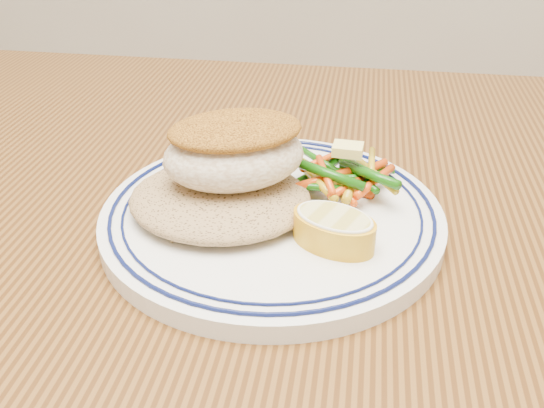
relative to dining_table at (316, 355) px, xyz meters
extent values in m
cube|color=#43250D|center=(0.00, 0.00, 0.08)|extent=(1.50, 0.90, 0.04)
cylinder|color=silver|center=(-0.04, 0.04, 0.10)|extent=(0.27, 0.27, 0.01)
torus|color=#0A113F|center=(-0.04, 0.04, 0.11)|extent=(0.25, 0.25, 0.00)
torus|color=#0A113F|center=(-0.04, 0.04, 0.11)|extent=(0.23, 0.23, 0.00)
ellipsoid|color=olive|center=(-0.08, 0.03, 0.13)|extent=(0.14, 0.13, 0.03)
ellipsoid|color=beige|center=(-0.07, 0.04, 0.16)|extent=(0.13, 0.12, 0.05)
ellipsoid|color=#9A5F18|center=(-0.07, 0.04, 0.18)|extent=(0.12, 0.11, 0.02)
cylinder|color=#D9430A|center=(0.01, 0.08, 0.12)|extent=(0.06, 0.03, 0.01)
cylinder|color=#D9430A|center=(0.01, 0.08, 0.12)|extent=(0.05, 0.02, 0.01)
cylinder|color=#D9430A|center=(0.01, 0.08, 0.12)|extent=(0.04, 0.03, 0.01)
cylinder|color=#124C09|center=(0.02, 0.11, 0.12)|extent=(0.06, 0.01, 0.01)
cylinder|color=#124C09|center=(0.00, 0.10, 0.12)|extent=(0.05, 0.03, 0.01)
cylinder|color=#124C09|center=(0.01, 0.09, 0.12)|extent=(0.02, 0.04, 0.01)
cylinder|color=#124C09|center=(-0.01, 0.09, 0.12)|extent=(0.04, 0.04, 0.01)
cylinder|color=#D9430A|center=(0.01, 0.07, 0.12)|extent=(0.02, 0.05, 0.01)
cylinder|color=#124C09|center=(-0.01, 0.07, 0.12)|extent=(0.04, 0.04, 0.01)
cylinder|color=#124C09|center=(0.03, 0.08, 0.12)|extent=(0.03, 0.05, 0.01)
cylinder|color=#B39013|center=(-0.01, 0.08, 0.13)|extent=(0.05, 0.04, 0.01)
cylinder|color=#D9430A|center=(0.02, 0.09, 0.12)|extent=(0.05, 0.04, 0.01)
cylinder|color=#124C09|center=(-0.02, 0.06, 0.13)|extent=(0.06, 0.01, 0.01)
cylinder|color=#B39013|center=(0.02, 0.07, 0.12)|extent=(0.01, 0.05, 0.01)
cylinder|color=#B39013|center=(-0.01, 0.06, 0.13)|extent=(0.03, 0.05, 0.01)
cylinder|color=#D9430A|center=(0.01, 0.06, 0.13)|extent=(0.03, 0.04, 0.01)
cylinder|color=#D9430A|center=(0.04, 0.07, 0.13)|extent=(0.03, 0.06, 0.01)
cylinder|color=#124C09|center=(0.03, 0.08, 0.13)|extent=(0.04, 0.03, 0.01)
cylinder|color=#124C09|center=(0.02, 0.09, 0.13)|extent=(0.04, 0.05, 0.01)
cylinder|color=#D9430A|center=(-0.01, 0.07, 0.13)|extent=(0.05, 0.03, 0.01)
cylinder|color=#B39013|center=(0.04, 0.08, 0.13)|extent=(0.04, 0.06, 0.01)
cylinder|color=#B39013|center=(0.03, 0.10, 0.13)|extent=(0.01, 0.05, 0.01)
cylinder|color=#124C09|center=(0.02, 0.08, 0.13)|extent=(0.04, 0.04, 0.01)
cylinder|color=#124C09|center=(-0.01, 0.10, 0.13)|extent=(0.04, 0.05, 0.01)
cylinder|color=#D9430A|center=(-0.01, 0.10, 0.13)|extent=(0.04, 0.05, 0.01)
cylinder|color=#124C09|center=(0.03, 0.07, 0.13)|extent=(0.05, 0.05, 0.01)
cylinder|color=#D9430A|center=(0.00, 0.07, 0.13)|extent=(0.02, 0.06, 0.01)
cylinder|color=#124C09|center=(0.00, 0.06, 0.14)|extent=(0.06, 0.03, 0.02)
cube|color=#FFED7C|center=(0.01, 0.08, 0.15)|extent=(0.03, 0.02, 0.01)
torus|color=white|center=(0.01, 0.00, 0.13)|extent=(0.08, 0.08, 0.00)
camera|label=1|loc=(0.02, -0.36, 0.36)|focal=40.00mm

